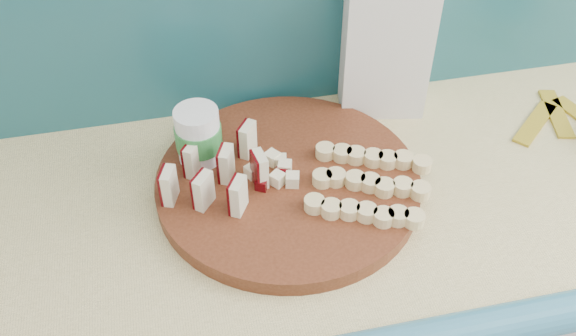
{
  "coord_description": "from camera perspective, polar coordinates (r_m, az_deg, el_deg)",
  "views": [
    {
      "loc": [
        -0.46,
        0.77,
        1.7
      ],
      "look_at": [
        -0.3,
        1.53,
        0.96
      ],
      "focal_mm": 40.0,
      "sensor_mm": 36.0,
      "label": 1
    }
  ],
  "objects": [
    {
      "name": "kitchen_counter",
      "position": [
        1.55,
        15.09,
        -12.32
      ],
      "size": [
        2.2,
        0.63,
        0.91
      ],
      "color": "silver",
      "rests_on": "ground"
    },
    {
      "name": "banana_slices",
      "position": [
        1.07,
        7.23,
        -1.4
      ],
      "size": [
        0.24,
        0.22,
        0.02
      ],
      "color": "#E1C98A",
      "rests_on": "cutting_board"
    },
    {
      "name": "apple_wedges",
      "position": [
        1.07,
        -6.18,
        0.13
      ],
      "size": [
        0.18,
        0.2,
        0.06
      ],
      "color": "beige",
      "rests_on": "cutting_board"
    },
    {
      "name": "banana_peel",
      "position": [
        1.36,
        22.94,
        4.07
      ],
      "size": [
        0.2,
        0.18,
        0.01
      ],
      "rotation": [
        0.0,
        0.0,
        -0.42
      ],
      "color": "gold",
      "rests_on": "kitchen_counter"
    },
    {
      "name": "canister",
      "position": [
        1.11,
        -7.92,
        2.48
      ],
      "size": [
        0.08,
        0.08,
        0.13
      ],
      "rotation": [
        0.0,
        0.0,
        -0.4
      ],
      "color": "white",
      "rests_on": "kitchen_counter"
    },
    {
      "name": "apple_chunks",
      "position": [
        1.09,
        -1.47,
        -0.16
      ],
      "size": [
        0.07,
        0.07,
        0.02
      ],
      "color": "beige",
      "rests_on": "cutting_board"
    },
    {
      "name": "flour_bag",
      "position": [
        1.23,
        8.63,
        10.89
      ],
      "size": [
        0.18,
        0.14,
        0.27
      ],
      "primitive_type": "cube",
      "rotation": [
        0.0,
        0.0,
        -0.19
      ],
      "color": "silver",
      "rests_on": "kitchen_counter"
    },
    {
      "name": "cutting_board",
      "position": [
        1.1,
        -0.0,
        -1.29
      ],
      "size": [
        0.6,
        0.6,
        0.03
      ],
      "primitive_type": "cylinder",
      "rotation": [
        0.0,
        0.0,
        -0.42
      ],
      "color": "#441D0E",
      "rests_on": "kitchen_counter"
    }
  ]
}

